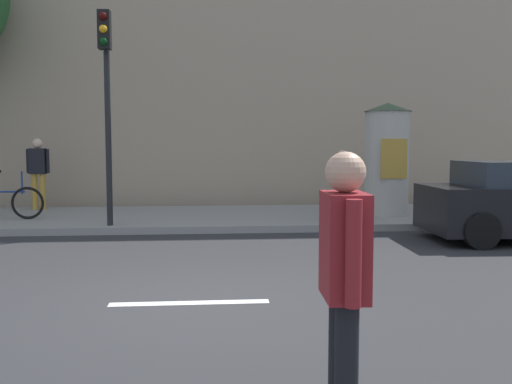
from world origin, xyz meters
TOP-DOWN VIEW (x-y plane):
  - ground_plane at (0.00, 0.00)m, footprint 80.00×80.00m
  - sidewalk_curb at (0.00, 7.00)m, footprint 36.00×4.00m
  - lane_markings at (0.00, 0.00)m, footprint 25.80×0.16m
  - building_backdrop at (0.00, 12.00)m, footprint 36.00×5.00m
  - traffic_light at (-1.79, 5.24)m, footprint 0.24×0.45m
  - poster_column at (4.39, 6.64)m, footprint 1.12×1.12m
  - pedestrian_in_red_top at (1.02, -3.07)m, footprint 0.26×0.59m
  - pedestrian_near_pole at (-4.08, 8.36)m, footprint 0.57×0.25m
  - pedestrian_in_light_jacket at (3.03, 5.52)m, footprint 0.49×0.52m
  - bicycle_leaning at (-4.30, 6.50)m, footprint 1.77×0.12m

SIDE VIEW (x-z plane):
  - ground_plane at x=0.00m, z-range 0.00..0.00m
  - lane_markings at x=0.00m, z-range 0.00..0.01m
  - sidewalk_curb at x=0.00m, z-range 0.00..0.15m
  - bicycle_leaning at x=-4.30m, z-range -0.01..1.08m
  - pedestrian_in_red_top at x=1.02m, z-range 0.15..1.89m
  - pedestrian_in_light_jacket at x=3.03m, z-range 0.29..1.82m
  - pedestrian_near_pole at x=-4.08m, z-range 0.31..2.11m
  - poster_column at x=4.39m, z-range 0.17..2.79m
  - traffic_light at x=-1.79m, z-range 0.89..5.14m
  - building_backdrop at x=0.00m, z-range 0.00..11.88m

